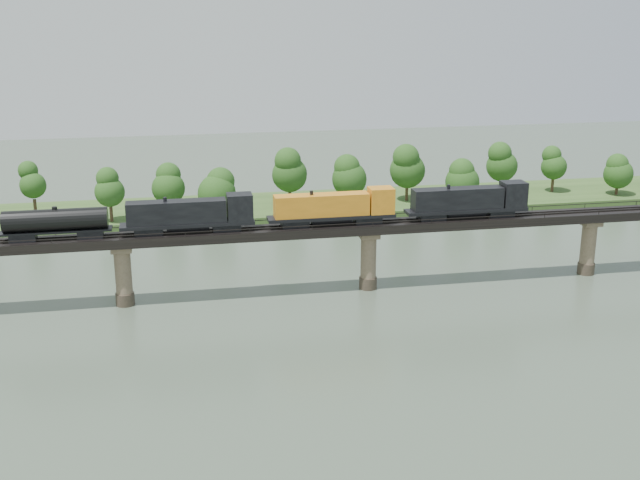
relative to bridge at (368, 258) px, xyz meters
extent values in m
plane|color=#394838|center=(0.00, -30.00, -5.46)|extent=(400.00, 400.00, 0.00)
cube|color=#2F4C1E|center=(0.00, 55.00, -4.66)|extent=(300.00, 24.00, 1.60)
cylinder|color=#473A2D|center=(-40.00, 0.00, -4.46)|extent=(3.00, 3.00, 2.00)
cylinder|color=#7D6A52|center=(-40.00, 0.00, 0.04)|extent=(2.60, 2.60, 9.00)
cube|color=#7D6A52|center=(-40.00, 0.00, 4.04)|extent=(3.20, 3.20, 1.00)
cylinder|color=#473A2D|center=(0.00, 0.00, -4.46)|extent=(3.00, 3.00, 2.00)
cylinder|color=#7D6A52|center=(0.00, 0.00, 0.04)|extent=(2.60, 2.60, 9.00)
cube|color=#7D6A52|center=(0.00, 0.00, 4.04)|extent=(3.20, 3.20, 1.00)
cylinder|color=#473A2D|center=(40.00, 0.00, -4.46)|extent=(3.00, 3.00, 2.00)
cylinder|color=#7D6A52|center=(40.00, 0.00, 0.04)|extent=(2.60, 2.60, 9.00)
cube|color=#7D6A52|center=(40.00, 0.00, 4.04)|extent=(3.20, 3.20, 1.00)
cube|color=black|center=(0.00, 0.00, 5.29)|extent=(220.00, 5.00, 1.50)
cube|color=black|center=(0.00, -0.75, 6.12)|extent=(220.00, 0.12, 0.16)
cube|color=black|center=(0.00, 0.75, 6.12)|extent=(220.00, 0.12, 0.16)
cube|color=black|center=(0.00, -2.40, 6.74)|extent=(220.00, 0.10, 0.10)
cube|color=black|center=(0.00, 2.40, 6.74)|extent=(220.00, 0.10, 0.10)
cube|color=black|center=(0.00, -2.40, 6.39)|extent=(0.08, 0.08, 0.70)
cube|color=black|center=(0.00, 2.40, 6.39)|extent=(0.08, 0.08, 0.70)
cylinder|color=#382619|center=(-60.94, 54.18, -2.00)|extent=(0.70, 0.70, 3.71)
sphere|color=#1A4212|center=(-60.94, 54.18, 2.95)|extent=(5.67, 5.67, 5.67)
sphere|color=#1A4212|center=(-60.94, 54.18, 6.04)|extent=(4.25, 4.25, 4.25)
cylinder|color=#382619|center=(-44.43, 46.31, -2.10)|extent=(0.70, 0.70, 3.51)
sphere|color=#1A4212|center=(-44.43, 46.31, 2.57)|extent=(6.31, 6.31, 6.31)
sphere|color=#1A4212|center=(-44.43, 46.31, 5.50)|extent=(4.73, 4.73, 4.73)
cylinder|color=#382619|center=(-32.24, 48.84, -2.19)|extent=(0.70, 0.70, 3.34)
sphere|color=#1A4212|center=(-32.24, 48.84, 2.27)|extent=(7.18, 7.18, 7.18)
sphere|color=#1A4212|center=(-32.24, 48.84, 5.06)|extent=(5.39, 5.39, 5.39)
cylinder|color=#382619|center=(-22.01, 46.15, -2.45)|extent=(0.70, 0.70, 2.83)
sphere|color=#1A4212|center=(-22.01, 46.15, 1.32)|extent=(8.26, 8.26, 8.26)
sphere|color=#1A4212|center=(-22.01, 46.15, 3.68)|extent=(6.19, 6.19, 6.19)
cylinder|color=#382619|center=(-5.04, 52.68, -1.88)|extent=(0.70, 0.70, 3.96)
sphere|color=#1A4212|center=(-5.04, 52.68, 3.41)|extent=(8.07, 8.07, 8.07)
sphere|color=#1A4212|center=(-5.04, 52.68, 6.71)|extent=(6.05, 6.05, 6.05)
cylinder|color=#382619|center=(8.52, 51.14, -2.23)|extent=(0.70, 0.70, 3.27)
sphere|color=#1A4212|center=(8.52, 51.14, 2.13)|extent=(8.03, 8.03, 8.03)
sphere|color=#1A4212|center=(8.52, 51.14, 4.85)|extent=(6.02, 6.02, 6.02)
cylinder|color=#382619|center=(22.65, 52.31, -1.90)|extent=(0.70, 0.70, 3.92)
sphere|color=#1A4212|center=(22.65, 52.31, 3.33)|extent=(8.29, 8.29, 8.29)
sphere|color=#1A4212|center=(22.65, 52.31, 6.60)|extent=(6.21, 6.21, 6.21)
cylinder|color=#382619|center=(33.59, 45.35, -2.35)|extent=(0.70, 0.70, 3.02)
sphere|color=#1A4212|center=(33.59, 45.35, 1.69)|extent=(7.74, 7.74, 7.74)
sphere|color=#1A4212|center=(33.59, 45.35, 4.21)|extent=(5.80, 5.80, 5.80)
cylinder|color=#382619|center=(46.81, 54.03, -1.96)|extent=(0.70, 0.70, 3.80)
sphere|color=#1A4212|center=(46.81, 54.03, 3.10)|extent=(7.47, 7.47, 7.47)
sphere|color=#1A4212|center=(46.81, 54.03, 6.27)|extent=(5.60, 5.60, 5.60)
cylinder|color=#382619|center=(60.48, 54.26, -2.17)|extent=(0.70, 0.70, 3.38)
sphere|color=#1A4212|center=(60.48, 54.26, 2.34)|extent=(6.23, 6.23, 6.23)
sphere|color=#1A4212|center=(60.48, 54.26, 5.16)|extent=(4.67, 4.67, 4.67)
cylinder|color=#382619|center=(74.35, 48.39, -2.47)|extent=(0.70, 0.70, 2.77)
sphere|color=#1A4212|center=(74.35, 48.39, 1.22)|extent=(7.04, 7.04, 7.04)
sphere|color=#1A4212|center=(74.35, 48.39, 3.54)|extent=(5.28, 5.28, 5.28)
cube|color=black|center=(22.93, 0.00, 6.65)|extent=(4.42, 2.65, 1.22)
cube|color=black|center=(10.77, 0.00, 6.65)|extent=(4.42, 2.65, 1.22)
cube|color=black|center=(16.85, 0.00, 7.42)|extent=(20.99, 3.31, 0.55)
cube|color=black|center=(15.19, 0.00, 9.47)|extent=(15.47, 2.98, 3.54)
cube|color=black|center=(25.14, 0.00, 9.80)|extent=(3.98, 3.31, 4.20)
cylinder|color=black|center=(16.85, 0.00, 6.81)|extent=(6.63, 1.55, 1.55)
cube|color=black|center=(-0.27, 0.00, 6.65)|extent=(4.42, 2.65, 1.22)
cube|color=black|center=(-12.43, 0.00, 6.65)|extent=(4.42, 2.65, 1.22)
cube|color=black|center=(-6.35, 0.00, 7.42)|extent=(20.99, 3.31, 0.55)
cube|color=orange|center=(-8.01, 0.00, 9.47)|extent=(15.47, 2.98, 3.54)
cube|color=orange|center=(1.94, 0.00, 9.80)|extent=(3.98, 3.31, 4.20)
cylinder|color=black|center=(-6.35, 0.00, 6.81)|extent=(6.63, 1.55, 1.55)
cube|color=black|center=(-23.48, 0.00, 6.65)|extent=(4.42, 2.65, 1.22)
cube|color=black|center=(-35.63, 0.00, 6.65)|extent=(4.42, 2.65, 1.22)
cube|color=black|center=(-29.55, 0.00, 7.42)|extent=(20.99, 3.31, 0.55)
cube|color=black|center=(-31.21, 0.00, 9.47)|extent=(15.47, 2.98, 3.54)
cube|color=black|center=(-21.27, 0.00, 9.80)|extent=(3.98, 3.31, 4.20)
cylinder|color=black|center=(-29.55, 0.00, 6.81)|extent=(6.63, 1.55, 1.55)
cube|color=black|center=(-44.47, 0.00, 6.65)|extent=(3.87, 2.43, 1.22)
cube|color=black|center=(-54.41, 0.00, 6.65)|extent=(3.87, 2.43, 1.22)
cube|color=black|center=(-49.44, 0.00, 7.37)|extent=(16.57, 2.65, 0.33)
cylinder|color=black|center=(-49.44, 0.00, 9.13)|extent=(15.47, 3.31, 3.31)
cylinder|color=black|center=(-49.44, 0.00, 10.90)|extent=(0.77, 0.77, 0.55)
camera|label=1|loc=(-32.29, -123.60, 41.22)|focal=45.00mm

